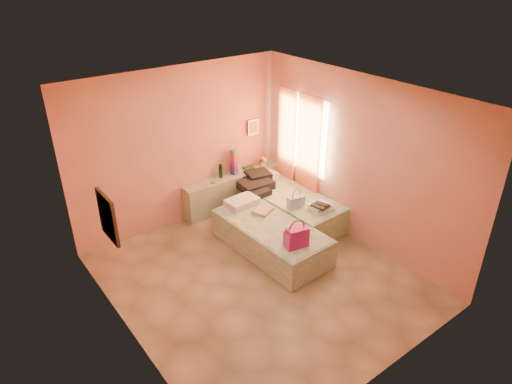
# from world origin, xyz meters

# --- Properties ---
(ground) EXTENTS (4.50, 4.50, 0.00)m
(ground) POSITION_xyz_m (0.00, 0.00, 0.00)
(ground) COLOR tan
(ground) RESTS_ON ground
(room_walls) EXTENTS (4.02, 4.51, 2.81)m
(room_walls) POSITION_xyz_m (0.21, 0.57, 1.79)
(room_walls) COLOR #E29478
(room_walls) RESTS_ON ground
(headboard_ledge) EXTENTS (2.05, 0.30, 0.65)m
(headboard_ledge) POSITION_xyz_m (0.98, 2.10, 0.33)
(headboard_ledge) COLOR #A4B191
(headboard_ledge) RESTS_ON ground
(bed_left) EXTENTS (0.97, 2.03, 0.50)m
(bed_left) POSITION_xyz_m (0.60, 0.48, 0.25)
(bed_left) COLOR beige
(bed_left) RESTS_ON ground
(bed_right) EXTENTS (0.97, 2.03, 0.50)m
(bed_right) POSITION_xyz_m (1.50, 1.05, 0.25)
(bed_right) COLOR beige
(bed_right) RESTS_ON ground
(water_bottle) EXTENTS (0.09, 0.09, 0.26)m
(water_bottle) POSITION_xyz_m (0.75, 2.16, 0.78)
(water_bottle) COLOR #123319
(water_bottle) RESTS_ON headboard_ledge
(rainbow_box) EXTENTS (0.13, 0.13, 0.49)m
(rainbow_box) POSITION_xyz_m (1.04, 2.13, 0.90)
(rainbow_box) COLOR #A8146B
(rainbow_box) RESTS_ON headboard_ledge
(small_dish) EXTENTS (0.12, 0.12, 0.03)m
(small_dish) POSITION_xyz_m (0.52, 2.05, 0.66)
(small_dish) COLOR #4D8D6E
(small_dish) RESTS_ON headboard_ledge
(green_book) EXTENTS (0.23, 0.19, 0.03)m
(green_book) POSITION_xyz_m (1.40, 2.15, 0.67)
(green_book) COLOR #264730
(green_book) RESTS_ON headboard_ledge
(flower_vase) EXTENTS (0.24, 0.24, 0.24)m
(flower_vase) POSITION_xyz_m (1.69, 2.09, 0.77)
(flower_vase) COLOR silver
(flower_vase) RESTS_ON headboard_ledge
(magenta_handbag) EXTENTS (0.37, 0.26, 0.32)m
(magenta_handbag) POSITION_xyz_m (0.51, -0.22, 0.66)
(magenta_handbag) COLOR #A8146B
(magenta_handbag) RESTS_ON bed_left
(khaki_garment) EXTENTS (0.40, 0.37, 0.06)m
(khaki_garment) POSITION_xyz_m (0.75, 0.88, 0.53)
(khaki_garment) COLOR tan
(khaki_garment) RESTS_ON bed_left
(clothes_pile) EXTENTS (0.69, 0.69, 0.19)m
(clothes_pile) POSITION_xyz_m (1.22, 1.62, 0.60)
(clothes_pile) COLOR black
(clothes_pile) RESTS_ON bed_right
(blue_handbag) EXTENTS (0.31, 0.16, 0.19)m
(blue_handbag) POSITION_xyz_m (1.30, 0.67, 0.60)
(blue_handbag) COLOR #3F5D99
(blue_handbag) RESTS_ON bed_right
(towel_stack) EXTENTS (0.39, 0.34, 0.10)m
(towel_stack) POSITION_xyz_m (1.58, 0.34, 0.55)
(towel_stack) COLOR silver
(towel_stack) RESTS_ON bed_right
(sandal_pair) EXTENTS (0.25, 0.30, 0.03)m
(sandal_pair) POSITION_xyz_m (1.52, 0.30, 0.61)
(sandal_pair) COLOR black
(sandal_pair) RESTS_ON towel_stack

